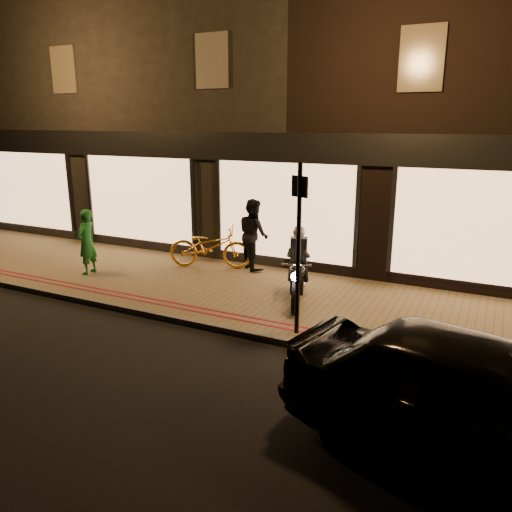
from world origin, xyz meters
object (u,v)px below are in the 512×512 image
at_px(bicycle_gold, 210,247).
at_px(parked_car, 482,404).
at_px(motorcycle, 298,273).
at_px(sign_post, 299,241).
at_px(person_green, 87,242).

height_order(bicycle_gold, parked_car, parked_car).
bearing_deg(parked_car, motorcycle, 56.57).
relative_size(motorcycle, sign_post, 0.63).
bearing_deg(parked_car, person_green, 82.13).
height_order(person_green, parked_car, person_green).
height_order(motorcycle, parked_car, motorcycle).
relative_size(bicycle_gold, person_green, 1.31).
bearing_deg(sign_post, motorcycle, 111.37).
xyz_separation_m(motorcycle, parked_car, (3.66, -3.76, 0.04)).
distance_m(motorcycle, person_green, 5.37).
height_order(sign_post, bicycle_gold, sign_post).
distance_m(person_green, parked_car, 9.60).
height_order(motorcycle, person_green, person_green).
bearing_deg(person_green, motorcycle, 88.39).
bearing_deg(sign_post, parked_car, -36.23).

